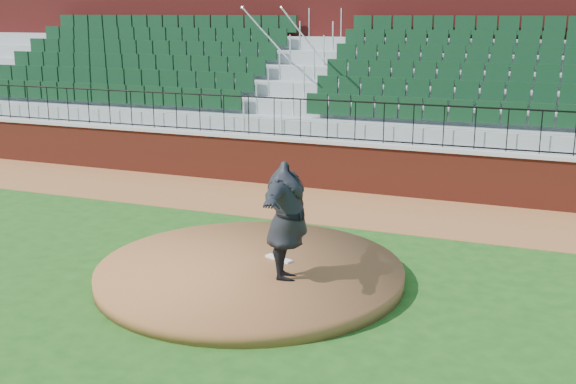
# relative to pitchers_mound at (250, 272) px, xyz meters

# --- Properties ---
(ground) EXTENTS (90.00, 90.00, 0.00)m
(ground) POSITION_rel_pitchers_mound_xyz_m (0.23, -0.33, -0.12)
(ground) COLOR #1C4A15
(ground) RESTS_ON ground
(warning_track) EXTENTS (34.00, 3.20, 0.01)m
(warning_track) POSITION_rel_pitchers_mound_xyz_m (0.23, 5.07, -0.12)
(warning_track) COLOR brown
(warning_track) RESTS_ON ground
(field_wall) EXTENTS (34.00, 0.35, 1.20)m
(field_wall) POSITION_rel_pitchers_mound_xyz_m (0.23, 6.67, 0.47)
(field_wall) COLOR maroon
(field_wall) RESTS_ON ground
(wall_cap) EXTENTS (34.00, 0.45, 0.10)m
(wall_cap) POSITION_rel_pitchers_mound_xyz_m (0.23, 6.67, 1.12)
(wall_cap) COLOR #B7B7B7
(wall_cap) RESTS_ON field_wall
(wall_railing) EXTENTS (34.00, 0.05, 1.00)m
(wall_railing) POSITION_rel_pitchers_mound_xyz_m (0.23, 6.67, 1.67)
(wall_railing) COLOR black
(wall_railing) RESTS_ON wall_cap
(seating_stands) EXTENTS (34.00, 5.10, 4.60)m
(seating_stands) POSITION_rel_pitchers_mound_xyz_m (0.23, 9.40, 2.18)
(seating_stands) COLOR gray
(seating_stands) RESTS_ON ground
(concourse_wall) EXTENTS (34.00, 0.50, 5.50)m
(concourse_wall) POSITION_rel_pitchers_mound_xyz_m (0.23, 12.20, 2.62)
(concourse_wall) COLOR maroon
(concourse_wall) RESTS_ON ground
(pitchers_mound) EXTENTS (5.26, 5.26, 0.25)m
(pitchers_mound) POSITION_rel_pitchers_mound_xyz_m (0.00, 0.00, 0.00)
(pitchers_mound) COLOR brown
(pitchers_mound) RESTS_ON ground
(pitching_rubber) EXTENTS (0.56, 0.33, 0.04)m
(pitching_rubber) POSITION_rel_pitchers_mound_xyz_m (0.34, 0.47, 0.14)
(pitching_rubber) COLOR white
(pitching_rubber) RESTS_ON pitchers_mound
(pitcher) EXTENTS (1.20, 2.49, 1.96)m
(pitcher) POSITION_rel_pitchers_mound_xyz_m (0.81, -0.33, 1.10)
(pitcher) COLOR black
(pitcher) RESTS_ON pitchers_mound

